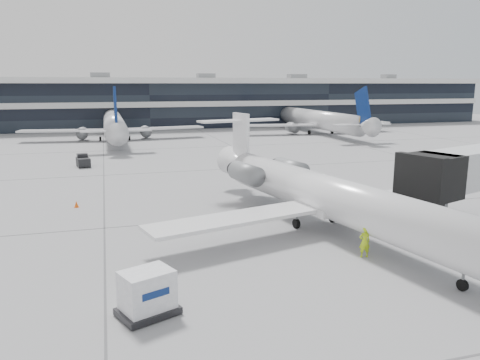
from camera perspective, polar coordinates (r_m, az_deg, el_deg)
name	(u,v)px	position (r m, az deg, el deg)	size (l,w,h in m)	color
ground	(242,217)	(35.38, 0.24, -4.54)	(220.00, 220.00, 0.00)	gray
terminal	(146,105)	(115.11, -11.44, 8.98)	(170.00, 22.00, 10.00)	black
bg_jet_center	(115,139)	(88.18, -15.02, 4.82)	(32.00, 40.00, 9.60)	silver
bg_jet_right	(316,133)	(97.46, 9.30, 5.67)	(32.00, 40.00, 9.60)	silver
regional_jet	(326,195)	(32.25, 10.46, -1.77)	(25.20, 31.42, 7.29)	white
ramp_worker	(365,242)	(28.11, 14.95, -7.29)	(0.68, 0.44, 1.85)	#BBE618
cargo_uld	(147,294)	(21.09, -11.24, -13.43)	(2.93, 2.59, 1.99)	black
traffic_cone	(76,204)	(40.35, -19.32, -2.80)	(0.42, 0.42, 0.54)	#FF5B0D
far_tug	(83,161)	(59.86, -18.58, 2.21)	(1.83, 2.62, 1.53)	black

